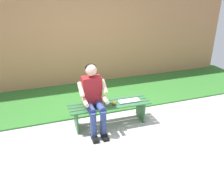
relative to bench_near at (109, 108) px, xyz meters
name	(u,v)px	position (x,y,z in m)	size (l,w,h in m)	color
ground_plane	(69,170)	(0.96, 1.00, -0.35)	(10.00, 7.00, 0.04)	#B2B2AD
grass_strip	(92,95)	(0.00, -1.38, -0.32)	(9.00, 2.02, 0.03)	#2D6B28
brick_wall	(62,31)	(0.50, -2.33, 1.13)	(9.50, 0.24, 2.92)	#B27A51
bench_near	(109,108)	(0.00, 0.00, 0.00)	(1.55, 0.49, 0.44)	#2D6038
person_seated	(94,96)	(0.33, 0.10, 0.35)	(0.50, 0.69, 1.25)	maroon
apple	(114,103)	(-0.06, 0.07, 0.15)	(0.07, 0.07, 0.07)	gold
book_open	(129,101)	(-0.39, 0.05, 0.12)	(0.42, 0.17, 0.02)	white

